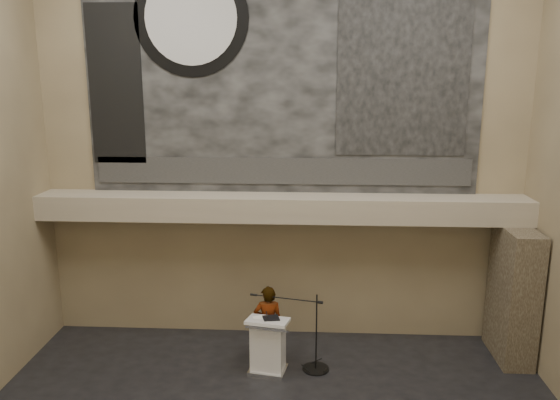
{
  "coord_description": "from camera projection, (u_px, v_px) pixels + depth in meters",
  "views": [
    {
      "loc": [
        0.55,
        -7.23,
        5.59
      ],
      "look_at": [
        0.0,
        3.2,
        3.2
      ],
      "focal_mm": 35.0,
      "sensor_mm": 36.0,
      "label": 1
    }
  ],
  "objects": [
    {
      "name": "wall_back",
      "position": [
        282.0,
        142.0,
        11.26
      ],
      "size": [
        10.0,
        0.02,
        8.5
      ],
      "primitive_type": "cube",
      "color": "#78684C",
      "rests_on": "floor"
    },
    {
      "name": "wall_front",
      "position": [
        220.0,
        291.0,
        3.47
      ],
      "size": [
        10.0,
        0.02,
        8.5
      ],
      "primitive_type": "cube",
      "color": "#78684C",
      "rests_on": "floor"
    },
    {
      "name": "soffit",
      "position": [
        281.0,
        208.0,
        11.16
      ],
      "size": [
        10.0,
        0.8,
        0.5
      ],
      "primitive_type": "cube",
      "color": "gray",
      "rests_on": "wall_back"
    },
    {
      "name": "sprinkler_left",
      "position": [
        204.0,
        220.0,
        11.26
      ],
      "size": [
        0.04,
        0.04,
        0.06
      ],
      "primitive_type": "cylinder",
      "color": "#B2893D",
      "rests_on": "soffit"
    },
    {
      "name": "sprinkler_right",
      "position": [
        374.0,
        223.0,
        11.08
      ],
      "size": [
        0.04,
        0.04,
        0.06
      ],
      "primitive_type": "cylinder",
      "color": "#B2893D",
      "rests_on": "soffit"
    },
    {
      "name": "banner",
      "position": [
        282.0,
        70.0,
        10.91
      ],
      "size": [
        8.0,
        0.05,
        5.0
      ],
      "primitive_type": "cube",
      "color": "black",
      "rests_on": "wall_back"
    },
    {
      "name": "banner_text_strip",
      "position": [
        282.0,
        171.0,
        11.33
      ],
      "size": [
        7.76,
        0.02,
        0.55
      ],
      "primitive_type": "cube",
      "color": "#2A2A2A",
      "rests_on": "banner"
    },
    {
      "name": "banner_clock_rim",
      "position": [
        191.0,
        18.0,
        10.74
      ],
      "size": [
        2.3,
        0.02,
        2.3
      ],
      "primitive_type": "cylinder",
      "rotation": [
        1.57,
        0.0,
        0.0
      ],
      "color": "black",
      "rests_on": "banner"
    },
    {
      "name": "banner_clock_face",
      "position": [
        191.0,
        18.0,
        10.72
      ],
      "size": [
        1.84,
        0.02,
        1.84
      ],
      "primitive_type": "cylinder",
      "rotation": [
        1.57,
        0.0,
        0.0
      ],
      "color": "silver",
      "rests_on": "banner"
    },
    {
      "name": "banner_building_print",
      "position": [
        404.0,
        64.0,
        10.72
      ],
      "size": [
        2.6,
        0.02,
        3.6
      ],
      "primitive_type": "cube",
      "color": "black",
      "rests_on": "banner"
    },
    {
      "name": "banner_brick_print",
      "position": [
        116.0,
        85.0,
        11.11
      ],
      "size": [
        1.1,
        0.02,
        3.2
      ],
      "primitive_type": "cube",
      "color": "black",
      "rests_on": "banner"
    },
    {
      "name": "stone_pier",
      "position": [
        513.0,
        294.0,
        10.84
      ],
      "size": [
        0.6,
        1.4,
        2.7
      ],
      "primitive_type": "cube",
      "color": "#403627",
      "rests_on": "floor"
    },
    {
      "name": "lectern",
      "position": [
        268.0,
        346.0,
        10.41
      ],
      "size": [
        0.87,
        0.68,
        1.14
      ],
      "rotation": [
        0.0,
        0.0,
        -0.18
      ],
      "color": "silver",
      "rests_on": "floor"
    },
    {
      "name": "binder",
      "position": [
        271.0,
        318.0,
        10.29
      ],
      "size": [
        0.35,
        0.31,
        0.04
      ],
      "primitive_type": "cube",
      "rotation": [
        0.0,
        0.0,
        0.26
      ],
      "color": "black",
      "rests_on": "lectern"
    },
    {
      "name": "papers",
      "position": [
        259.0,
        319.0,
        10.3
      ],
      "size": [
        0.28,
        0.32,
        0.0
      ],
      "primitive_type": "cube",
      "rotation": [
        0.0,
        0.0,
        0.39
      ],
      "color": "white",
      "rests_on": "lectern"
    },
    {
      "name": "speaker_person",
      "position": [
        268.0,
        324.0,
        10.79
      ],
      "size": [
        0.6,
        0.42,
        1.58
      ],
      "primitive_type": "imported",
      "rotation": [
        0.0,
        0.0,
        3.22
      ],
      "color": "white",
      "rests_on": "floor"
    },
    {
      "name": "mic_stand",
      "position": [
        313.0,
        358.0,
        10.59
      ],
      "size": [
        1.56,
        0.57,
        1.55
      ],
      "rotation": [
        0.0,
        0.0,
        -0.23
      ],
      "color": "black",
      "rests_on": "floor"
    }
  ]
}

